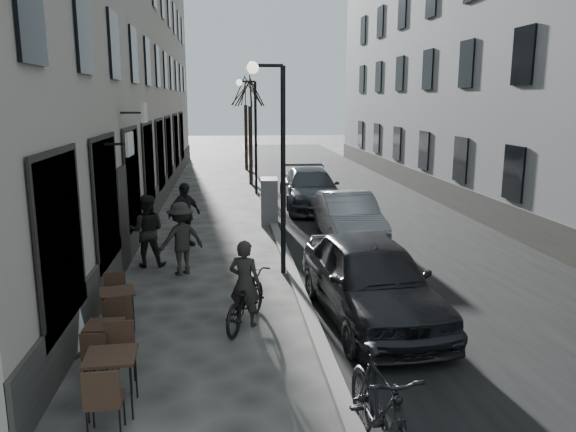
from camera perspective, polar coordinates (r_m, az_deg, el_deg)
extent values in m
plane|color=#353331|center=(8.58, 3.85, -17.85)|extent=(120.00, 120.00, 0.00)
cube|color=black|center=(24.28, 6.15, 1.67)|extent=(7.30, 60.00, 0.00)
cube|color=slate|center=(23.75, -2.48, 1.64)|extent=(0.25, 60.00, 0.12)
cube|color=#A99C8E|center=(24.57, -18.29, 20.03)|extent=(4.00, 35.00, 16.00)
cube|color=gray|center=(26.46, 19.08, 19.35)|extent=(4.00, 35.00, 16.00)
cylinder|color=black|center=(13.51, -0.50, 4.40)|extent=(0.12, 0.12, 5.00)
cylinder|color=black|center=(13.39, -2.06, 15.04)|extent=(0.70, 0.08, 0.08)
sphere|color=#FFF2CC|center=(13.37, -3.61, 14.82)|extent=(0.28, 0.28, 0.28)
cylinder|color=black|center=(25.43, -3.29, 7.85)|extent=(0.12, 0.12, 5.00)
cylinder|color=black|center=(25.36, -4.17, 13.48)|extent=(0.70, 0.08, 0.08)
sphere|color=#FFF2CC|center=(25.35, -4.98, 13.35)|extent=(0.28, 0.28, 0.28)
cylinder|color=black|center=(28.45, -3.82, 7.15)|extent=(0.20, 0.20, 3.90)
cylinder|color=black|center=(34.43, -4.28, 7.94)|extent=(0.20, 0.20, 3.90)
cube|color=black|center=(8.24, -17.58, -13.41)|extent=(0.71, 0.71, 0.04)
cylinder|color=black|center=(8.22, -19.74, -16.85)|extent=(0.03, 0.03, 0.79)
cylinder|color=black|center=(8.13, -15.62, -16.91)|extent=(0.03, 0.03, 0.79)
cylinder|color=black|center=(8.72, -19.04, -15.08)|extent=(0.03, 0.03, 0.79)
cylinder|color=black|center=(8.63, -15.19, -15.11)|extent=(0.03, 0.03, 0.79)
cube|color=black|center=(9.63, -18.20, -10.48)|extent=(0.59, 0.59, 0.04)
cylinder|color=black|center=(9.61, -19.82, -12.92)|extent=(0.02, 0.02, 0.67)
cylinder|color=black|center=(9.50, -16.94, -13.02)|extent=(0.02, 0.02, 0.67)
cylinder|color=black|center=(10.04, -19.13, -11.79)|extent=(0.02, 0.02, 0.67)
cylinder|color=black|center=(9.93, -16.37, -11.87)|extent=(0.02, 0.02, 0.67)
cube|color=black|center=(10.99, -16.99, -7.35)|extent=(0.74, 0.74, 0.04)
cylinder|color=black|center=(10.87, -18.15, -9.75)|extent=(0.02, 0.02, 0.71)
cylinder|color=black|center=(10.89, -15.42, -9.54)|extent=(0.02, 0.02, 0.71)
cylinder|color=black|center=(11.35, -18.26, -8.83)|extent=(0.02, 0.02, 0.71)
cylinder|color=black|center=(11.37, -15.65, -8.63)|extent=(0.02, 0.02, 0.71)
cube|color=black|center=(10.46, -20.59, -12.81)|extent=(0.49, 0.64, 0.04)
cube|color=silver|center=(10.29, -21.20, -10.31)|extent=(0.45, 0.62, 0.96)
cube|color=slate|center=(19.41, -1.92, 1.53)|extent=(0.64, 1.08, 1.57)
imported|color=black|center=(10.80, -4.39, -8.44)|extent=(1.35, 2.06, 1.02)
imported|color=#272322|center=(10.69, -4.41, -6.81)|extent=(0.71, 0.60, 1.67)
imported|color=black|center=(14.82, -14.13, -1.45)|extent=(0.93, 0.74, 1.87)
imported|color=#282623|center=(13.97, -10.83, -2.26)|extent=(1.34, 1.12, 1.80)
imported|color=black|center=(16.61, -10.47, 0.14)|extent=(1.13, 1.07, 1.88)
imported|color=black|center=(11.04, 8.41, -6.35)|extent=(2.32, 4.99, 1.65)
imported|color=gray|center=(17.13, 6.14, -0.12)|extent=(1.56, 4.40, 1.45)
imported|color=#373B41|center=(22.21, 2.27, 2.78)|extent=(2.23, 5.31, 1.53)
imported|color=black|center=(7.06, 9.42, -18.84)|extent=(0.80, 2.24, 1.32)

